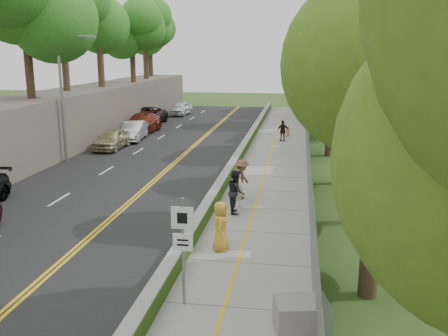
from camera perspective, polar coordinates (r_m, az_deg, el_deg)
ground at (r=17.47m, az=-5.69°, el=-10.41°), size 140.00×140.00×0.00m
road at (r=32.67m, az=-8.40°, el=0.78°), size 11.20×66.00×0.04m
sidewalk at (r=31.30m, az=5.66°, el=0.32°), size 4.20×66.00×0.05m
jersey_barrier at (r=31.44m, az=1.48°, el=0.95°), size 0.42×66.00×0.60m
rock_embankment at (r=35.54m, az=-21.14°, el=4.28°), size 5.00×66.00×4.00m
chainlink_fence at (r=31.07m, az=9.57°, el=1.94°), size 0.04×66.00×2.00m
trees_fenceside at (r=30.62m, az=14.52°, el=12.85°), size 7.00×66.00×14.00m
streetlight at (r=32.96m, az=-17.74°, el=8.53°), size 2.52×0.22×8.00m
signpost at (r=13.78m, az=-4.72°, el=-8.20°), size 0.62×0.09×3.10m
construction_barrel at (r=41.73m, az=7.11°, el=4.16°), size 0.52×0.52×0.85m
concrete_block at (r=13.19m, az=8.83°, el=-16.45°), size 1.49×1.24×0.88m
car_4 at (r=37.08m, az=-12.70°, el=3.26°), size 1.77×4.32×1.47m
car_5 at (r=40.46m, az=-10.32°, el=4.20°), size 1.96×4.62×1.48m
car_6 at (r=48.92m, az=-8.90°, el=5.89°), size 3.13×6.10×1.65m
car_7 at (r=43.89m, az=-9.39°, el=5.05°), size 2.45×5.79×1.67m
car_8 at (r=55.77m, az=-4.97°, el=6.80°), size 2.05×4.46×1.48m
painter_0 at (r=17.75m, az=-0.39°, el=-6.66°), size 0.63×0.91×1.79m
painter_1 at (r=22.56m, az=1.65°, el=-2.48°), size 0.61×0.71×1.65m
painter_2 at (r=21.76m, az=1.39°, el=-2.72°), size 0.90×1.06×1.92m
painter_3 at (r=23.80m, az=2.05°, el=-1.31°), size 1.02×1.39×1.92m
person_far at (r=39.46m, az=6.73°, el=4.24°), size 1.06×0.72×1.66m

